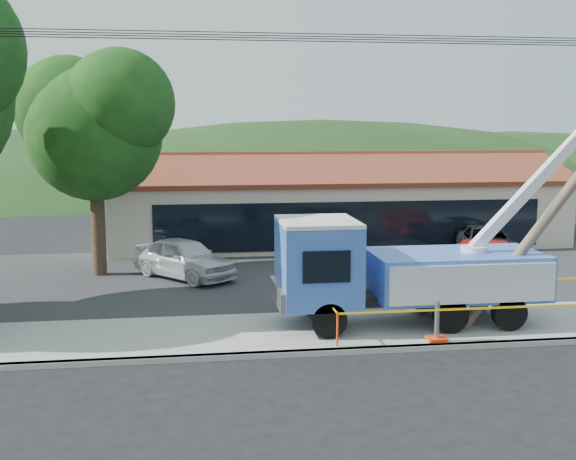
{
  "coord_description": "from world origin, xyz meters",
  "views": [
    {
      "loc": [
        -3.54,
        -16.07,
        6.14
      ],
      "look_at": [
        -0.53,
        5.0,
        2.95
      ],
      "focal_mm": 45.0,
      "sensor_mm": 36.0,
      "label": 1
    }
  ],
  "objects_px": {
    "utility_truck": "(403,267)",
    "car_silver": "(185,281)",
    "car_red": "(489,279)",
    "car_dark": "(485,260)"
  },
  "relations": [
    {
      "from": "car_red",
      "to": "car_dark",
      "type": "height_order",
      "value": "car_dark"
    },
    {
      "from": "utility_truck",
      "to": "car_silver",
      "type": "relative_size",
      "value": 2.64
    },
    {
      "from": "car_dark",
      "to": "car_silver",
      "type": "bearing_deg",
      "value": -157.44
    },
    {
      "from": "utility_truck",
      "to": "car_dark",
      "type": "height_order",
      "value": "utility_truck"
    },
    {
      "from": "car_red",
      "to": "utility_truck",
      "type": "bearing_deg",
      "value": -127.07
    },
    {
      "from": "utility_truck",
      "to": "car_red",
      "type": "relative_size",
      "value": 2.94
    },
    {
      "from": "car_silver",
      "to": "car_red",
      "type": "xyz_separation_m",
      "value": [
        11.92,
        -1.37,
        0.0
      ]
    },
    {
      "from": "car_silver",
      "to": "car_dark",
      "type": "bearing_deg",
      "value": -30.31
    },
    {
      "from": "utility_truck",
      "to": "car_red",
      "type": "distance_m",
      "value": 8.44
    },
    {
      "from": "utility_truck",
      "to": "car_silver",
      "type": "height_order",
      "value": "utility_truck"
    }
  ]
}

